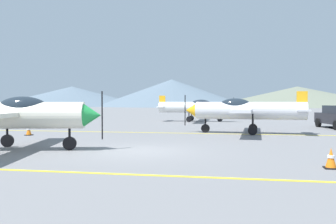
# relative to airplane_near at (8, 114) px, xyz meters

# --- Properties ---
(ground_plane) EXTENTS (400.00, 400.00, 0.00)m
(ground_plane) POSITION_rel_airplane_near_xyz_m (4.95, 0.70, -1.40)
(ground_plane) COLOR slate
(apron_line_near) EXTENTS (80.00, 0.16, 0.01)m
(apron_line_near) POSITION_rel_airplane_near_xyz_m (4.95, -3.49, -1.39)
(apron_line_near) COLOR yellow
(apron_line_near) RESTS_ON ground_plane
(apron_line_far) EXTENTS (80.00, 0.16, 0.01)m
(apron_line_far) POSITION_rel_airplane_near_xyz_m (4.95, 8.54, -1.39)
(apron_line_far) COLOR yellow
(apron_line_far) RESTS_ON ground_plane
(airplane_near) EXTENTS (7.25, 8.26, 2.48)m
(airplane_near) POSITION_rel_airplane_near_xyz_m (0.00, 0.00, 0.00)
(airplane_near) COLOR silver
(airplane_near) RESTS_ON ground_plane
(airplane_mid) EXTENTS (7.20, 8.28, 2.48)m
(airplane_mid) POSITION_rel_airplane_near_xyz_m (9.26, 9.02, 0.00)
(airplane_mid) COLOR silver
(airplane_mid) RESTS_ON ground_plane
(airplane_far) EXTENTS (7.13, 8.23, 2.48)m
(airplane_far) POSITION_rel_airplane_near_xyz_m (5.09, 21.06, 0.00)
(airplane_far) COLOR white
(airplane_far) RESTS_ON ground_plane
(traffic_cone_front) EXTENTS (0.36, 0.36, 0.59)m
(traffic_cone_front) POSITION_rel_airplane_near_xyz_m (-2.69, 5.70, -1.11)
(traffic_cone_front) COLOR black
(traffic_cone_front) RESTS_ON ground_plane
(traffic_cone_side) EXTENTS (0.36, 0.36, 0.59)m
(traffic_cone_side) POSITION_rel_airplane_near_xyz_m (11.21, -1.71, -1.11)
(traffic_cone_side) COLOR black
(traffic_cone_side) RESTS_ON ground_plane
(hill_left) EXTENTS (65.63, 65.63, 8.60)m
(hill_left) POSITION_rel_airplane_near_xyz_m (-60.30, 131.97, 2.91)
(hill_left) COLOR slate
(hill_left) RESTS_ON ground_plane
(hill_centerleft) EXTENTS (61.19, 61.19, 10.95)m
(hill_centerleft) POSITION_rel_airplane_near_xyz_m (-15.19, 127.92, 4.08)
(hill_centerleft) COLOR slate
(hill_centerleft) RESTS_ON ground_plane
(hill_centerright) EXTENTS (70.07, 70.07, 7.82)m
(hill_centerright) POSITION_rel_airplane_near_xyz_m (33.86, 130.89, 2.52)
(hill_centerright) COLOR slate
(hill_centerright) RESTS_ON ground_plane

